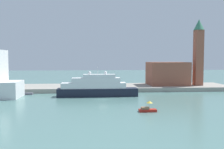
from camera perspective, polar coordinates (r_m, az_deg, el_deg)
ground at (r=79.09m, az=-2.10°, el=-5.88°), size 400.00×400.00×0.00m
quay_dock at (r=104.77m, az=-2.74°, el=-3.06°), size 110.00×20.15×1.64m
large_yacht at (r=85.94m, az=-3.63°, el=-3.02°), size 27.91×4.67×10.54m
small_motorboat at (r=62.03m, az=8.25°, el=-7.83°), size 4.38×1.68×2.71m
work_barge at (r=95.24m, az=-19.38°, el=-4.25°), size 4.91×1.74×0.66m
harbor_building at (r=110.59m, az=12.75°, el=0.24°), size 16.71×13.06×10.01m
bell_tower at (r=112.00m, az=19.47°, el=5.46°), size 4.47×4.47×28.33m
parked_car at (r=100.69m, az=-9.49°, el=-2.57°), size 4.14×1.80×1.39m
person_figure at (r=100.14m, az=-7.29°, el=-2.46°), size 0.36×0.36×1.77m
mooring_bollard at (r=96.59m, az=1.54°, el=-2.88°), size 0.43×0.43×0.90m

